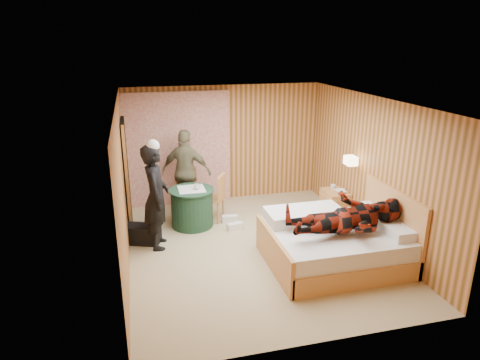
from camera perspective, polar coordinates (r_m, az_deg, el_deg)
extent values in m
cube|color=tan|center=(7.42, 2.07, -9.02)|extent=(4.20, 5.00, 0.01)
cube|color=silver|center=(6.66, 2.32, 10.47)|extent=(4.20, 5.00, 0.01)
cube|color=#CE7F4F|center=(9.27, -2.13, 4.86)|extent=(4.20, 0.02, 2.50)
cube|color=#CE7F4F|center=(6.69, -15.37, -1.18)|extent=(0.02, 5.00, 2.50)
cube|color=#CE7F4F|center=(7.77, 17.24, 1.36)|extent=(0.02, 5.00, 2.50)
cube|color=beige|center=(9.07, -8.24, 4.04)|extent=(2.20, 0.08, 2.40)
cube|color=black|center=(8.09, -14.86, 0.56)|extent=(0.06, 0.90, 2.05)
cylinder|color=gold|center=(8.08, 15.04, 2.56)|extent=(0.18, 0.04, 0.04)
cube|color=#FFDFB2|center=(8.04, 14.54, 2.53)|extent=(0.18, 0.24, 0.16)
cube|color=tan|center=(7.07, 12.63, -9.54)|extent=(2.09, 1.67, 0.31)
cube|color=silver|center=(6.94, 12.79, -7.44)|extent=(2.03, 1.61, 0.26)
cube|color=tan|center=(6.63, 4.48, -9.74)|extent=(0.06, 1.67, 0.59)
cube|color=tan|center=(7.35, 19.60, -5.47)|extent=(0.06, 1.67, 1.15)
cube|color=silver|center=(6.95, 20.43, -6.31)|extent=(0.40, 0.57, 0.15)
cube|color=silver|center=(7.55, 17.11, -3.96)|extent=(0.40, 0.57, 0.15)
cube|color=silver|center=(7.09, 8.58, -4.61)|extent=(1.25, 0.63, 0.19)
cube|color=tan|center=(8.68, 12.51, -3.22)|extent=(0.41, 0.57, 0.57)
cube|color=tan|center=(8.62, 12.60, -2.09)|extent=(0.43, 0.59, 0.03)
cylinder|color=#20472B|center=(8.16, -6.41, -3.75)|extent=(0.78, 0.78, 0.71)
cylinder|color=#20472B|center=(8.03, -6.50, -1.36)|extent=(0.84, 0.84, 0.03)
cube|color=silver|center=(8.03, -6.50, -1.21)|extent=(0.51, 0.51, 0.01)
cube|color=tan|center=(8.67, -6.97, -1.76)|extent=(0.42, 0.42, 0.05)
cube|color=tan|center=(8.77, -7.18, 0.19)|extent=(0.42, 0.04, 0.46)
cylinder|color=tan|center=(8.58, -7.90, -3.70)|extent=(0.04, 0.04, 0.43)
cylinder|color=tan|center=(8.93, -5.96, -2.73)|extent=(0.04, 0.04, 0.43)
cube|color=tan|center=(8.36, -3.73, -2.43)|extent=(0.57, 0.57, 0.05)
cube|color=tan|center=(8.22, -2.51, -0.92)|extent=(0.24, 0.39, 0.46)
cylinder|color=tan|center=(8.65, -4.41, -3.39)|extent=(0.04, 0.04, 0.43)
cylinder|color=tan|center=(8.25, -2.95, -4.47)|extent=(0.04, 0.04, 0.43)
cube|color=black|center=(7.71, -12.78, -7.04)|extent=(0.65, 0.49, 0.33)
cube|color=silver|center=(8.05, -0.68, -6.21)|extent=(0.32, 0.19, 0.13)
cube|color=silver|center=(8.37, -1.34, -5.20)|extent=(0.32, 0.16, 0.14)
imported|color=black|center=(7.27, -11.14, -2.23)|extent=(0.48, 0.69, 1.80)
imported|color=#706A4A|center=(8.65, -7.17, 1.07)|extent=(1.09, 0.80, 1.72)
imported|color=maroon|center=(6.58, 14.29, -3.69)|extent=(0.86, 0.67, 1.77)
imported|color=silver|center=(8.54, 12.80, -1.49)|extent=(0.22, 0.26, 0.02)
imported|color=silver|center=(8.53, 12.80, -1.36)|extent=(0.22, 0.26, 0.02)
imported|color=silver|center=(8.68, 12.29, -0.88)|extent=(0.13, 0.13, 0.09)
imported|color=silver|center=(7.97, -5.75, -0.90)|extent=(0.16, 0.16, 0.10)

